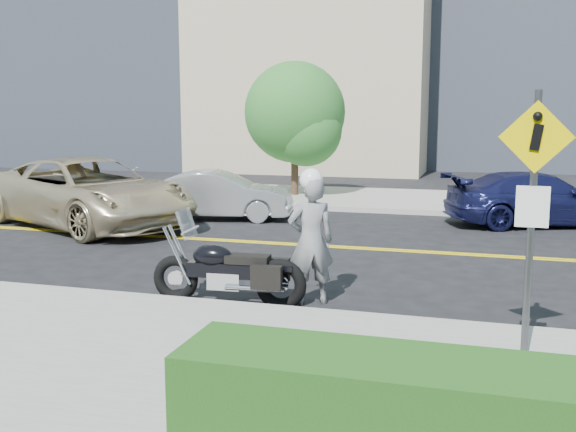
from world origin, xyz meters
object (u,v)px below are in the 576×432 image
(pedestrian_sign, at_px, (533,201))
(motorcyclist, at_px, (311,237))
(parked_car_blue, at_px, (538,199))
(parked_car_silver, at_px, (219,195))
(motorcycle, at_px, (229,257))
(suv, at_px, (88,193))

(pedestrian_sign, bearing_deg, motorcyclist, 146.06)
(motorcyclist, bearing_deg, parked_car_blue, -141.61)
(parked_car_blue, bearing_deg, pedestrian_sign, 154.41)
(pedestrian_sign, bearing_deg, parked_car_silver, 128.99)
(motorcycle, height_order, suv, suv)
(suv, bearing_deg, motorcycle, -107.61)
(pedestrian_sign, xyz_separation_m, motorcyclist, (-2.99, 2.01, -0.93))
(parked_car_silver, bearing_deg, parked_car_blue, -92.27)
(pedestrian_sign, distance_m, suv, 12.38)
(motorcyclist, distance_m, parked_car_blue, 9.32)
(motorcycle, distance_m, parked_car_silver, 8.05)
(motorcycle, xyz_separation_m, suv, (-5.88, 5.38, 0.15))
(suv, distance_m, parked_car_blue, 11.45)
(pedestrian_sign, height_order, suv, pedestrian_sign)
(pedestrian_sign, distance_m, motorcycle, 4.72)
(motorcycle, xyz_separation_m, parked_car_silver, (-3.16, 7.40, -0.06))
(pedestrian_sign, relative_size, motorcyclist, 1.44)
(motorcyclist, relative_size, parked_car_blue, 0.44)
(pedestrian_sign, height_order, motorcyclist, pedestrian_sign)
(pedestrian_sign, xyz_separation_m, parked_car_blue, (0.84, 10.50, -1.28))
(motorcycle, bearing_deg, suv, 133.88)
(pedestrian_sign, xyz_separation_m, suv, (-10.10, 7.09, -1.09))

